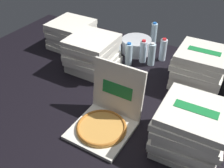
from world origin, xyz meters
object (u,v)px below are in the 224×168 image
pizza_stack_right_mid (199,68)px  water_bottle_1 (154,33)px  water_bottle_3 (143,52)px  water_bottle_5 (152,54)px  ice_bucket (136,46)px  pizza_stack_left_far (72,34)px  water_bottle_6 (117,52)px  water_bottle_4 (117,45)px  water_bottle_0 (129,54)px  pizza_stack_right_near (189,129)px  water_bottle_2 (163,50)px  pizza_stack_left_mid (92,54)px  open_pizza_box (106,117)px

pizza_stack_right_mid → water_bottle_1: pizza_stack_right_mid is taller
water_bottle_3 → water_bottle_5: size_ratio=1.00×
water_bottle_1 → ice_bucket: bearing=-102.9°
pizza_stack_left_far → water_bottle_6: pizza_stack_left_far is taller
pizza_stack_right_mid → water_bottle_6: 0.78m
water_bottle_4 → water_bottle_6: 0.14m
water_bottle_0 → water_bottle_6: 0.12m
pizza_stack_right_near → ice_bucket: size_ratio=1.51×
water_bottle_4 → pizza_stack_left_far: bearing=-170.3°
water_bottle_1 → water_bottle_2: (0.23, -0.30, 0.00)m
water_bottle_2 → water_bottle_4: size_ratio=1.00×
water_bottle_0 → water_bottle_1: size_ratio=1.00×
pizza_stack_right_near → water_bottle_0: bearing=138.3°
ice_bucket → water_bottle_0: bearing=-80.1°
water_bottle_2 → water_bottle_6: same height
water_bottle_3 → water_bottle_1: bearing=99.6°
pizza_stack_left_far → water_bottle_2: 0.97m
pizza_stack_right_near → pizza_stack_left_far: size_ratio=1.07×
water_bottle_0 → water_bottle_6: (-0.12, -0.01, 0.00)m
water_bottle_2 → water_bottle_3: 0.20m
pizza_stack_right_mid → water_bottle_0: 0.66m
pizza_stack_left_mid → pizza_stack_right_mid: pizza_stack_right_mid is taller
pizza_stack_right_mid → water_bottle_1: bearing=140.1°
pizza_stack_left_mid → water_bottle_5: 0.56m
open_pizza_box → water_bottle_3: bearing=99.3°
water_bottle_4 → water_bottle_6: bearing=-58.7°
pizza_stack_left_far → water_bottle_1: pizza_stack_left_far is taller
pizza_stack_right_mid → water_bottle_0: size_ratio=1.87×
water_bottle_4 → water_bottle_5: size_ratio=1.00×
pizza_stack_left_far → open_pizza_box: bearing=-41.5°
open_pizza_box → pizza_stack_right_mid: (0.41, 0.83, 0.08)m
pizza_stack_right_mid → water_bottle_4: (-0.85, 0.09, -0.05)m
water_bottle_0 → pizza_stack_right_mid: bearing=1.9°
pizza_stack_left_mid → water_bottle_0: size_ratio=1.92×
water_bottle_0 → water_bottle_4: bearing=150.6°
open_pizza_box → water_bottle_4: open_pizza_box is taller
water_bottle_2 → water_bottle_3: (-0.15, -0.13, 0.00)m
water_bottle_6 → water_bottle_0: bearing=7.2°
ice_bucket → water_bottle_6: bearing=-104.8°
pizza_stack_left_far → water_bottle_0: (0.69, -0.02, -0.03)m
open_pizza_box → pizza_stack_left_far: (-0.94, 0.83, 0.06)m
pizza_stack_right_mid → pizza_stack_right_near: bearing=-79.4°
pizza_stack_right_mid → water_bottle_0: bearing=-178.1°
pizza_stack_right_mid → pizza_stack_left_far: pizza_stack_right_mid is taller
ice_bucket → water_bottle_2: water_bottle_2 is taller
water_bottle_0 → water_bottle_4: size_ratio=1.00×
ice_bucket → water_bottle_4: (-0.15, -0.15, 0.04)m
water_bottle_4 → water_bottle_3: bearing=2.2°
open_pizza_box → pizza_stack_left_far: size_ratio=1.08×
water_bottle_3 → ice_bucket: bearing=135.0°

